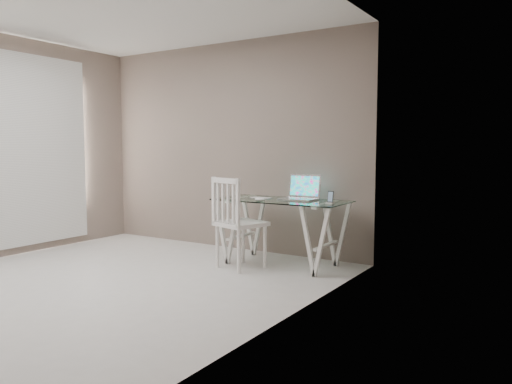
# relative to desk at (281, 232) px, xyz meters

# --- Properties ---
(room) EXTENTS (4.50, 4.52, 2.71)m
(room) POSITION_rel_desk_xyz_m (-1.15, -1.71, 1.33)
(room) COLOR beige
(room) RESTS_ON ground
(desk) EXTENTS (1.50, 0.70, 0.75)m
(desk) POSITION_rel_desk_xyz_m (0.00, 0.00, 0.00)
(desk) COLOR silver
(desk) RESTS_ON ground
(chair) EXTENTS (0.57, 0.57, 1.01)m
(chair) POSITION_rel_desk_xyz_m (-0.33, -0.44, 0.18)
(chair) COLOR white
(chair) RESTS_ON ground
(laptop) EXTENTS (0.40, 0.33, 0.28)m
(laptop) POSITION_rel_desk_xyz_m (0.16, 0.17, 0.43)
(laptop) COLOR silver
(laptop) RESTS_ON desk
(keyboard) EXTENTS (0.26, 0.11, 0.01)m
(keyboard) POSITION_rel_desk_xyz_m (-0.29, 0.03, 0.37)
(keyboard) COLOR silver
(keyboard) RESTS_ON desk
(mouse) EXTENTS (0.12, 0.07, 0.04)m
(mouse) POSITION_rel_desk_xyz_m (-0.15, -0.22, 0.38)
(mouse) COLOR white
(mouse) RESTS_ON desk
(phone_dock) EXTENTS (0.07, 0.07, 0.13)m
(phone_dock) POSITION_rel_desk_xyz_m (0.63, -0.08, 0.40)
(phone_dock) COLOR white
(phone_dock) RESTS_ON desk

